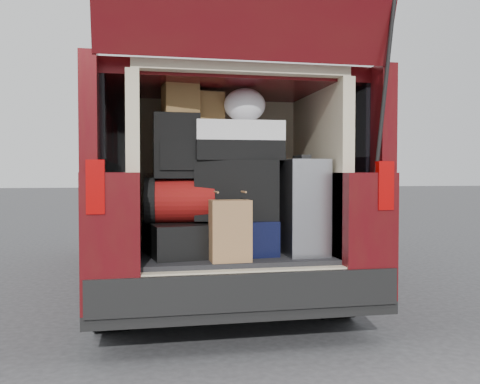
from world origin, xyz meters
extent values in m
plane|color=#333335|center=(0.00, 0.00, 0.00)|extent=(80.00, 80.00, 0.00)
cylinder|color=black|center=(-0.82, 0.40, 0.32)|extent=(0.24, 0.64, 0.64)
cylinder|color=black|center=(0.82, 0.40, 0.32)|extent=(0.24, 0.64, 0.64)
cylinder|color=black|center=(-0.82, 3.70, 0.32)|extent=(0.24, 0.64, 0.64)
cylinder|color=black|center=(0.82, 3.70, 0.32)|extent=(0.24, 0.64, 0.64)
cube|color=black|center=(0.00, 2.08, 0.26)|extent=(1.90, 4.85, 0.08)
cube|color=#50080F|center=(-0.79, 2.08, 0.70)|extent=(0.33, 4.85, 0.80)
cube|color=#50080F|center=(0.79, 2.08, 0.70)|extent=(0.33, 4.85, 0.80)
cube|color=#50080F|center=(0.00, 2.08, 1.73)|extent=(1.82, 4.46, 0.10)
cube|color=black|center=(-0.88, 1.97, 1.44)|extent=(0.12, 4.25, 0.68)
cube|color=black|center=(0.88, 1.97, 1.44)|extent=(0.12, 4.25, 0.68)
cube|color=black|center=(0.00, -0.29, 0.40)|extent=(1.86, 0.16, 0.22)
cube|color=#990505|center=(-0.86, -0.33, 1.02)|extent=(0.10, 0.06, 0.30)
cube|color=#990505|center=(0.86, -0.33, 1.02)|extent=(0.10, 0.06, 0.30)
cube|color=black|center=(0.00, 0.28, 0.52)|extent=(1.24, 1.05, 0.06)
cube|color=beige|center=(-0.66, 0.28, 1.12)|extent=(0.08, 1.05, 1.15)
cube|color=beige|center=(0.66, 0.28, 1.12)|extent=(0.08, 1.05, 1.15)
cube|color=beige|center=(0.00, 0.83, 1.12)|extent=(1.34, 0.06, 1.15)
cube|color=beige|center=(0.00, 0.28, 1.73)|extent=(1.34, 1.05, 0.06)
cylinder|color=black|center=(0.84, -0.40, 1.65)|extent=(0.02, 0.90, 0.76)
cube|color=black|center=(0.00, 0.28, 0.28)|extent=(1.24, 1.05, 0.55)
cube|color=black|center=(-0.37, 0.16, 0.66)|extent=(0.48, 0.60, 0.22)
cube|color=black|center=(0.03, 0.18, 0.67)|extent=(0.48, 0.57, 0.23)
cube|color=silver|center=(0.45, 0.06, 0.87)|extent=(0.27, 0.43, 0.64)
cube|color=#AA744D|center=(-0.07, -0.15, 0.74)|extent=(0.25, 0.16, 0.38)
cube|color=maroon|center=(-0.36, 0.17, 0.92)|extent=(0.47, 0.32, 0.29)
cube|color=black|center=(0.02, 0.17, 0.98)|extent=(0.60, 0.41, 0.40)
cube|color=black|center=(-0.38, 0.15, 1.28)|extent=(0.30, 0.18, 0.43)
cube|color=silver|center=(0.04, 0.16, 1.31)|extent=(0.59, 0.32, 0.26)
cube|color=brown|center=(-0.36, 0.16, 1.59)|extent=(0.25, 0.21, 0.20)
cube|color=brown|center=(-0.17, 0.25, 1.55)|extent=(0.23, 0.20, 0.20)
ellipsoid|color=white|center=(0.08, 0.16, 1.56)|extent=(0.33, 0.31, 0.23)
camera|label=1|loc=(-0.61, -3.23, 1.09)|focal=38.00mm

